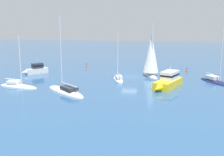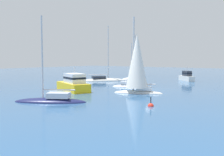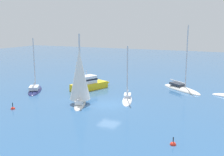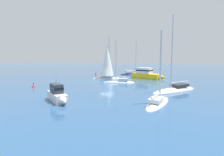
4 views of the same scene
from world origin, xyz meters
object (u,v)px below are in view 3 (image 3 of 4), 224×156
Objects in this scene: sailboat at (127,99)px; channel_buoy at (173,145)px; sloop_2 at (35,90)px; sloop at (181,89)px; yacht at (80,78)px; powerboat at (90,84)px; mooring_buoy at (13,109)px.

sailboat reaches higher than channel_buoy.
sloop_2 is at bearing -105.83° from sailboat.
sloop reaches higher than yacht.
powerboat is 13.16m from mooring_buoy.
channel_buoy is 19.44m from mooring_buoy.
yacht is 6.98m from sailboat.
channel_buoy is (8.51, -10.93, -0.17)m from sailboat.
sloop is 22.33m from sloop_2.
mooring_buoy is (-6.10, -5.18, -3.33)m from yacht.
sloop is at bearing -61.42° from yacht.
sloop_2 is (-19.89, -10.16, 0.03)m from sloop.
sloop_2 is 9.12m from mooring_buoy.
sailboat is at bearing -93.85° from powerboat.
channel_buoy is 0.90× the size of mooring_buoy.
sloop reaches higher than channel_buoy.
sloop_2 is at bearing 48.15° from yacht.
yacht is at bearing 40.32° from mooring_buoy.
sailboat is (-5.20, -9.24, 0.05)m from sloop.
yacht is 1.10× the size of sloop_2.
sailboat is 14.22m from mooring_buoy.
sloop_2 is at bearing 114.86° from mooring_buoy.
powerboat is 0.90× the size of sloop_2.
mooring_buoy is (-19.36, 1.73, 0.00)m from channel_buoy.
sloop_2 is 7.95× the size of mooring_buoy.
mooring_buoy is at bearing -92.93° from sloop.
powerboat is 0.81× the size of yacht.
sloop_2 is (-14.69, -0.92, -0.03)m from sailboat.
channel_buoy is (13.26, -6.91, -3.33)m from yacht.
yacht is (-9.95, -13.26, 3.21)m from sloop.
channel_buoy is at bearing -146.54° from sloop_2.
sloop_2 is 8.80× the size of channel_buoy.
yacht reaches higher than sloop_2.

